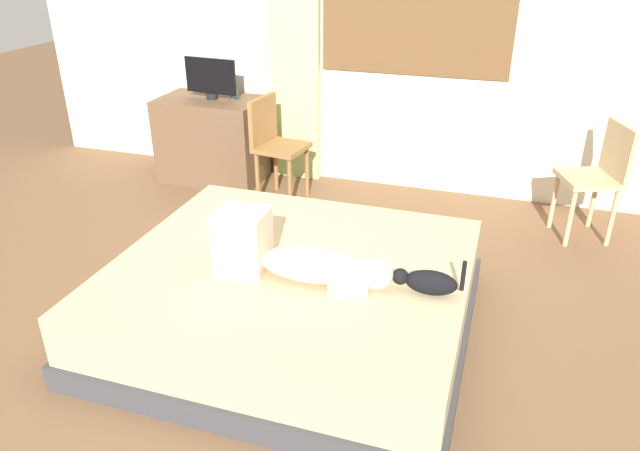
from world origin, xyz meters
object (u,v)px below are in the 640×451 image
Objects in this scene: cat at (428,282)px; chair_by_desk at (274,141)px; cup at (234,94)px; chair_spare at (600,172)px; tv_monitor at (211,78)px; desk at (213,139)px; bed at (292,296)px; person_lying at (294,257)px.

cat is 2.34m from chair_by_desk.
chair_spare reaches higher than cup.
tv_monitor is 0.56× the size of chair_by_desk.
desk is 0.55m from tv_monitor.
desk reaches higher than bed.
cup is (-1.28, 2.02, 0.57)m from bed.
bed is at bearing -53.16° from tv_monitor.
tv_monitor is 0.56× the size of chair_spare.
person_lying is at bearing -64.98° from chair_by_desk.
cup is (-1.35, 2.15, 0.24)m from person_lying.
chair_by_desk is (0.50, -0.33, -0.27)m from cup.
cat is 3.02m from tv_monitor.
cat is (0.69, 0.05, -0.05)m from person_lying.
person_lying is 1.09× the size of chair_by_desk.
tv_monitor is at bearing -0.00° from desk.
cup is at bearing 24.50° from tv_monitor.
desk is at bearing 160.24° from chair_by_desk.
bed is 2.46m from chair_spare.
chair_by_desk is at bearing -178.59° from chair_spare.
chair_spare is (0.94, 1.83, 0.02)m from cat.
tv_monitor reaches higher than cup.
desk is 0.76m from chair_by_desk.
cup is at bearing 122.44° from bed.
bed is at bearing 116.89° from person_lying.
cat is 0.74× the size of tv_monitor.
person_lying is 2.55m from cup.
tv_monitor is 0.83m from chair_by_desk.
tv_monitor is 5.97× the size of cup.
cat is (0.75, -0.07, 0.28)m from bed.
chair_by_desk reaches higher than desk.
chair_by_desk is at bearing -19.76° from desk.
tv_monitor is at bearing 137.60° from cat.
chair_spare reaches higher than desk.
tv_monitor is (-1.46, 1.94, 0.71)m from bed.
bed is 2.45m from desk.
person_lying is 2.49m from chair_spare.
chair_by_desk is at bearing 115.02° from person_lying.
cat is 0.42× the size of chair_by_desk.
cat is 2.94m from cup.
chair_by_desk and chair_spare have the same top height.
tv_monitor reaches higher than bed.
chair_by_desk reaches higher than cup.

